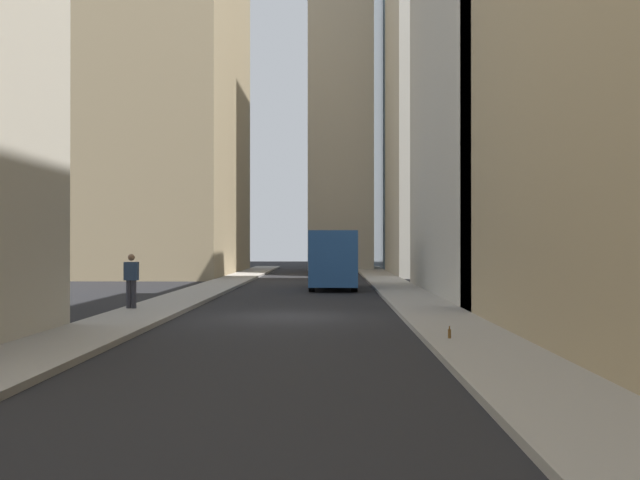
# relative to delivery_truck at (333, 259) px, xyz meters

# --- Properties ---
(ground_plane) EXTENTS (135.00, 135.00, 0.00)m
(ground_plane) POSITION_rel_delivery_truck_xyz_m (-13.63, 1.40, -1.46)
(ground_plane) COLOR black
(sidewalk_right) EXTENTS (90.00, 2.20, 0.14)m
(sidewalk_right) POSITION_rel_delivery_truck_xyz_m (-13.63, 5.90, -1.39)
(sidewalk_right) COLOR gray
(sidewalk_right) RESTS_ON ground_plane
(sidewalk_left) EXTENTS (90.00, 2.20, 0.14)m
(sidewalk_left) POSITION_rel_delivery_truck_xyz_m (-13.63, -3.10, -1.39)
(sidewalk_left) COLOR gray
(sidewalk_left) RESTS_ON ground_plane
(building_left_far) EXTENTS (12.29, 10.00, 33.08)m
(building_left_far) POSITION_rel_delivery_truck_xyz_m (16.18, -9.20, 15.08)
(building_left_far) COLOR #B7B2A5
(building_left_far) RESTS_ON ground_plane
(building_left_midfar) EXTENTS (17.41, 10.50, 20.54)m
(building_left_midfar) POSITION_rel_delivery_truck_xyz_m (-5.05, -9.19, 8.82)
(building_left_midfar) COLOR #B7B2A5
(building_left_midfar) RESTS_ON ground_plane
(building_right_far) EXTENTS (19.31, 10.00, 29.49)m
(building_right_far) POSITION_rel_delivery_truck_xyz_m (16.44, 12.00, 13.29)
(building_right_far) COLOR #9E8966
(building_right_far) RESTS_ON ground_plane
(church_spire) EXTENTS (5.89, 5.89, 34.66)m
(church_spire) POSITION_rel_delivery_truck_xyz_m (25.63, -0.69, 16.63)
(church_spire) COLOR #A8A091
(church_spire) RESTS_ON ground_plane
(delivery_truck) EXTENTS (6.46, 2.25, 2.84)m
(delivery_truck) POSITION_rel_delivery_truck_xyz_m (0.00, 0.00, 0.00)
(delivery_truck) COLOR #285699
(delivery_truck) RESTS_ON ground_plane
(sedan_white) EXTENTS (4.30, 1.78, 1.42)m
(sedan_white) POSITION_rel_delivery_truck_xyz_m (8.80, 0.00, -0.80)
(sedan_white) COLOR silver
(sedan_white) RESTS_ON ground_plane
(pedestrian) EXTENTS (0.26, 0.44, 1.77)m
(pedestrian) POSITION_rel_delivery_truck_xyz_m (-12.47, 6.59, -0.35)
(pedestrian) COLOR #33333D
(pedestrian) RESTS_ON sidewalk_right
(discarded_bottle) EXTENTS (0.07, 0.07, 0.27)m
(discarded_bottle) POSITION_rel_delivery_truck_xyz_m (-19.86, -2.55, -1.21)
(discarded_bottle) COLOR brown
(discarded_bottle) RESTS_ON sidewalk_left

